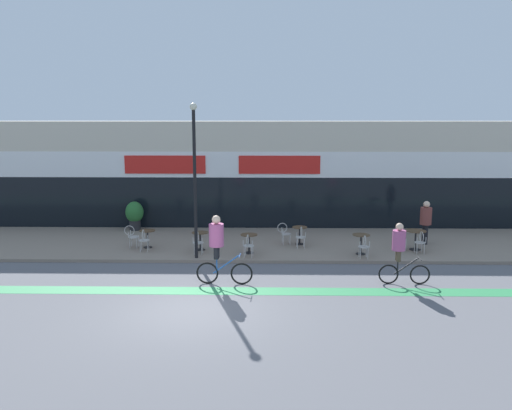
{
  "coord_description": "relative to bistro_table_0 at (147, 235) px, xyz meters",
  "views": [
    {
      "loc": [
        1.99,
        -13.12,
        5.25
      ],
      "look_at": [
        1.64,
        6.23,
        1.87
      ],
      "focal_mm": 35.0,
      "sensor_mm": 36.0,
      "label": 1
    }
  ],
  "objects": [
    {
      "name": "cafe_chair_5_side",
      "position": [
        10.02,
        -0.16,
        0.02
      ],
      "size": [
        0.59,
        0.44,
        0.9
      ],
      "rotation": [
        0.0,
        0.0,
        0.1
      ],
      "color": "#B7B2AD",
      "rests_on": "sidewalk_slab"
    },
    {
      "name": "storefront_facade",
      "position": [
        2.71,
        5.71,
        1.92
      ],
      "size": [
        40.0,
        4.06,
        5.11
      ],
      "color": "beige",
      "rests_on": "ground"
    },
    {
      "name": "cyclist_1",
      "position": [
        3.23,
        -4.06,
        0.69
      ],
      "size": [
        1.82,
        0.52,
        2.24
      ],
      "rotation": [
        0.0,
        0.0,
        -0.05
      ],
      "color": "black",
      "rests_on": "ground"
    },
    {
      "name": "cafe_chair_4_near",
      "position": [
        8.37,
        -1.46,
        0.02
      ],
      "size": [
        0.41,
        0.58,
        0.9
      ],
      "rotation": [
        0.0,
        0.0,
        1.56
      ],
      "color": "#B7B2AD",
      "rests_on": "sidewalk_slab"
    },
    {
      "name": "bike_lane_stripe",
      "position": [
        2.71,
        -4.73,
        -0.62
      ],
      "size": [
        36.0,
        0.7,
        0.01
      ],
      "primitive_type": "cube",
      "color": "#2D844C",
      "rests_on": "ground"
    },
    {
      "name": "bistro_table_5",
      "position": [
        10.64,
        -0.16,
        0.06
      ],
      "size": [
        0.8,
        0.8,
        0.78
      ],
      "color": "black",
      "rests_on": "sidewalk_slab"
    },
    {
      "name": "ground_plane",
      "position": [
        2.71,
        -6.25,
        -0.62
      ],
      "size": [
        120.0,
        120.0,
        0.0
      ],
      "primitive_type": "plane",
      "color": "#5B5B60"
    },
    {
      "name": "cafe_chair_2_near",
      "position": [
        4.09,
        -1.39,
        0.02
      ],
      "size": [
        0.45,
        0.6,
        0.9
      ],
      "rotation": [
        0.0,
        0.0,
        1.43
      ],
      "color": "#B7B2AD",
      "rests_on": "sidewalk_slab"
    },
    {
      "name": "cafe_chair_5_near",
      "position": [
        10.64,
        -0.78,
        0.02
      ],
      "size": [
        0.42,
        0.58,
        0.9
      ],
      "rotation": [
        0.0,
        0.0,
        1.61
      ],
      "color": "#B7B2AD",
      "rests_on": "sidewalk_slab"
    },
    {
      "name": "lamp_post",
      "position": [
        2.16,
        -1.45,
        2.74
      ],
      "size": [
        0.26,
        0.26,
        5.66
      ],
      "color": "black",
      "rests_on": "sidewalk_slab"
    },
    {
      "name": "bistro_table_0",
      "position": [
        0.0,
        0.0,
        0.0
      ],
      "size": [
        0.63,
        0.63,
        0.71
      ],
      "color": "black",
      "rests_on": "sidewalk_slab"
    },
    {
      "name": "cyclist_0",
      "position": [
        9.0,
        -3.96,
        0.54
      ],
      "size": [
        1.64,
        0.48,
        2.0
      ],
      "rotation": [
        0.0,
        0.0,
        -0.03
      ],
      "color": "black",
      "rests_on": "ground"
    },
    {
      "name": "bistro_table_2",
      "position": [
        4.1,
        -0.77,
        0.02
      ],
      "size": [
        0.66,
        0.66,
        0.74
      ],
      "color": "black",
      "rests_on": "sidewalk_slab"
    },
    {
      "name": "cafe_chair_0_near",
      "position": [
        0.0,
        -0.63,
        0.02
      ],
      "size": [
        0.42,
        0.58,
        0.9
      ],
      "rotation": [
        0.0,
        0.0,
        1.62
      ],
      "color": "#B7B2AD",
      "rests_on": "sidewalk_slab"
    },
    {
      "name": "pedestrian_near_end",
      "position": [
        11.32,
        0.83,
        0.56
      ],
      "size": [
        0.52,
        0.52,
        1.79
      ],
      "rotation": [
        0.0,
        0.0,
        0.13
      ],
      "color": "black",
      "rests_on": "sidewalk_slab"
    },
    {
      "name": "planter_pot",
      "position": [
        -1.33,
        3.18,
        0.25
      ],
      "size": [
        0.82,
        0.82,
        1.34
      ],
      "color": "#232326",
      "rests_on": "sidewalk_slab"
    },
    {
      "name": "cafe_chair_1_near",
      "position": [
        2.16,
        -0.96,
        0.02
      ],
      "size": [
        0.41,
        0.58,
        0.9
      ],
      "rotation": [
        0.0,
        0.0,
        1.55
      ],
      "color": "#B7B2AD",
      "rests_on": "sidewalk_slab"
    },
    {
      "name": "cafe_chair_0_side",
      "position": [
        -0.63,
        -0.0,
        0.02
      ],
      "size": [
        0.58,
        0.4,
        0.9
      ],
      "rotation": [
        0.0,
        0.0,
        0.01
      ],
      "color": "#B7B2AD",
      "rests_on": "sidewalk_slab"
    },
    {
      "name": "bistro_table_3",
      "position": [
        6.14,
        0.63,
        0.02
      ],
      "size": [
        0.62,
        0.62,
        0.73
      ],
      "color": "black",
      "rests_on": "sidewalk_slab"
    },
    {
      "name": "cafe_chair_3_side",
      "position": [
        5.51,
        0.62,
        0.02
      ],
      "size": [
        0.59,
        0.43,
        0.9
      ],
      "rotation": [
        0.0,
        0.0,
        0.09
      ],
      "color": "#B7B2AD",
      "rests_on": "sidewalk_slab"
    },
    {
      "name": "bistro_table_4",
      "position": [
        8.37,
        -0.84,
        0.05
      ],
      "size": [
        0.66,
        0.66,
        0.77
      ],
      "color": "black",
      "rests_on": "sidewalk_slab"
    },
    {
      "name": "sidewalk_slab",
      "position": [
        2.71,
        1.0,
        -0.56
      ],
      "size": [
        40.0,
        5.5,
        0.12
      ],
      "primitive_type": "cube",
      "color": "gray",
      "rests_on": "ground"
    },
    {
      "name": "cafe_chair_3_near",
      "position": [
        6.14,
        0.01,
        0.02
      ],
      "size": [
        0.42,
        0.58,
        0.9
      ],
      "rotation": [
        0.0,
        0.0,
        1.62
      ],
      "color": "#B7B2AD",
      "rests_on": "sidewalk_slab"
    },
    {
      "name": "bistro_table_1",
      "position": [
        2.16,
        -0.34,
        0.01
      ],
      "size": [
        0.66,
        0.66,
        0.72
      ],
      "color": "black",
      "rests_on": "sidewalk_slab"
    }
  ]
}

